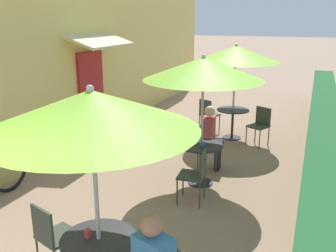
{
  "coord_description": "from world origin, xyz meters",
  "views": [
    {
      "loc": [
        2.48,
        -0.81,
        2.84
      ],
      "look_at": [
        0.15,
        5.08,
        1.0
      ],
      "focal_mm": 40.0,
      "sensor_mm": 36.0,
      "label": 1
    }
  ],
  "objects_px": {
    "coffee_cup_mid": "(203,144)",
    "patio_table_far": "(233,117)",
    "seated_patron_mid_left": "(211,135)",
    "patio_table_mid": "(201,156)",
    "cafe_chair_mid_right": "(196,172)",
    "patio_umbrella_far": "(236,54)",
    "patio_umbrella_mid": "(203,69)",
    "patio_umbrella_near": "(91,110)",
    "coffee_cup_near": "(88,233)",
    "cafe_chair_near_left": "(52,233)",
    "cafe_chair_far_left": "(208,113)",
    "cafe_chair_far_right": "(260,123)",
    "cafe_chair_mid_left": "(205,143)"
  },
  "relations": [
    {
      "from": "patio_umbrella_near",
      "to": "patio_umbrella_mid",
      "type": "xyz_separation_m",
      "value": [
        0.14,
        3.12,
        0.0
      ]
    },
    {
      "from": "coffee_cup_near",
      "to": "patio_table_mid",
      "type": "height_order",
      "value": "coffee_cup_near"
    },
    {
      "from": "cafe_chair_far_left",
      "to": "cafe_chair_mid_right",
      "type": "bearing_deg",
      "value": -51.5
    },
    {
      "from": "coffee_cup_mid",
      "to": "cafe_chair_far_right",
      "type": "distance_m",
      "value": 2.7
    },
    {
      "from": "patio_table_mid",
      "to": "cafe_chair_mid_right",
      "type": "relative_size",
      "value": 0.89
    },
    {
      "from": "patio_umbrella_mid",
      "to": "seated_patron_mid_left",
      "type": "bearing_deg",
      "value": 91.85
    },
    {
      "from": "patio_umbrella_near",
      "to": "seated_patron_mid_left",
      "type": "relative_size",
      "value": 1.82
    },
    {
      "from": "coffee_cup_near",
      "to": "patio_umbrella_far",
      "type": "relative_size",
      "value": 0.04
    },
    {
      "from": "patio_table_mid",
      "to": "cafe_chair_mid_right",
      "type": "bearing_deg",
      "value": -79.35
    },
    {
      "from": "patio_umbrella_far",
      "to": "patio_umbrella_mid",
      "type": "bearing_deg",
      "value": -89.22
    },
    {
      "from": "coffee_cup_mid",
      "to": "cafe_chair_far_left",
      "type": "xyz_separation_m",
      "value": [
        -0.79,
        3.11,
        -0.25
      ]
    },
    {
      "from": "coffee_cup_mid",
      "to": "cafe_chair_far_left",
      "type": "distance_m",
      "value": 3.22
    },
    {
      "from": "cafe_chair_mid_left",
      "to": "seated_patron_mid_left",
      "type": "xyz_separation_m",
      "value": [
        0.11,
        0.01,
        0.17
      ]
    },
    {
      "from": "cafe_chair_mid_left",
      "to": "cafe_chair_far_right",
      "type": "relative_size",
      "value": 1.0
    },
    {
      "from": "patio_umbrella_mid",
      "to": "cafe_chair_mid_right",
      "type": "xyz_separation_m",
      "value": [
        0.13,
        -0.72,
        -1.52
      ]
    },
    {
      "from": "patio_table_far",
      "to": "cafe_chair_mid_right",
      "type": "bearing_deg",
      "value": -87.17
    },
    {
      "from": "cafe_chair_near_left",
      "to": "coffee_cup_near",
      "type": "relative_size",
      "value": 9.67
    },
    {
      "from": "patio_umbrella_mid",
      "to": "cafe_chair_mid_right",
      "type": "relative_size",
      "value": 2.61
    },
    {
      "from": "seated_patron_mid_left",
      "to": "patio_table_mid",
      "type": "bearing_deg",
      "value": -2.79
    },
    {
      "from": "cafe_chair_near_left",
      "to": "patio_umbrella_far",
      "type": "distance_m",
      "value": 5.99
    },
    {
      "from": "patio_umbrella_far",
      "to": "patio_umbrella_near",
      "type": "bearing_deg",
      "value": -90.95
    },
    {
      "from": "coffee_cup_mid",
      "to": "patio_table_far",
      "type": "relative_size",
      "value": 0.12
    },
    {
      "from": "cafe_chair_near_left",
      "to": "patio_umbrella_far",
      "type": "bearing_deg",
      "value": 100.6
    },
    {
      "from": "seated_patron_mid_left",
      "to": "coffee_cup_mid",
      "type": "relative_size",
      "value": 13.89
    },
    {
      "from": "coffee_cup_near",
      "to": "patio_umbrella_mid",
      "type": "height_order",
      "value": "patio_umbrella_mid"
    },
    {
      "from": "coffee_cup_mid",
      "to": "patio_table_far",
      "type": "bearing_deg",
      "value": 92.0
    },
    {
      "from": "patio_umbrella_near",
      "to": "cafe_chair_mid_left",
      "type": "height_order",
      "value": "patio_umbrella_near"
    },
    {
      "from": "coffee_cup_near",
      "to": "seated_patron_mid_left",
      "type": "height_order",
      "value": "seated_patron_mid_left"
    },
    {
      "from": "coffee_cup_mid",
      "to": "cafe_chair_far_right",
      "type": "relative_size",
      "value": 0.1
    },
    {
      "from": "cafe_chair_mid_left",
      "to": "patio_umbrella_far",
      "type": "bearing_deg",
      "value": 172.66
    },
    {
      "from": "cafe_chair_near_left",
      "to": "coffee_cup_mid",
      "type": "relative_size",
      "value": 9.67
    },
    {
      "from": "patio_umbrella_mid",
      "to": "cafe_chair_mid_left",
      "type": "xyz_separation_m",
      "value": [
        -0.13,
        0.72,
        -1.52
      ]
    },
    {
      "from": "patio_umbrella_mid",
      "to": "cafe_chair_mid_left",
      "type": "relative_size",
      "value": 2.61
    },
    {
      "from": "cafe_chair_far_left",
      "to": "coffee_cup_mid",
      "type": "bearing_deg",
      "value": -50.25
    },
    {
      "from": "cafe_chair_far_left",
      "to": "cafe_chair_far_right",
      "type": "relative_size",
      "value": 1.0
    },
    {
      "from": "patio_umbrella_near",
      "to": "cafe_chair_mid_right",
      "type": "distance_m",
      "value": 2.85
    },
    {
      "from": "cafe_chair_mid_right",
      "to": "patio_umbrella_far",
      "type": "relative_size",
      "value": 0.38
    },
    {
      "from": "cafe_chair_near_left",
      "to": "patio_table_far",
      "type": "height_order",
      "value": "cafe_chair_near_left"
    },
    {
      "from": "patio_table_mid",
      "to": "patio_umbrella_mid",
      "type": "xyz_separation_m",
      "value": [
        0.0,
        -0.0,
        1.51
      ]
    },
    {
      "from": "patio_table_far",
      "to": "patio_umbrella_far",
      "type": "relative_size",
      "value": 0.34
    },
    {
      "from": "patio_umbrella_mid",
      "to": "cafe_chair_mid_left",
      "type": "distance_m",
      "value": 1.69
    },
    {
      "from": "coffee_cup_near",
      "to": "coffee_cup_mid",
      "type": "height_order",
      "value": "same"
    },
    {
      "from": "cafe_chair_mid_right",
      "to": "coffee_cup_mid",
      "type": "distance_m",
      "value": 0.68
    },
    {
      "from": "cafe_chair_near_left",
      "to": "seated_patron_mid_left",
      "type": "relative_size",
      "value": 0.7
    },
    {
      "from": "cafe_chair_far_right",
      "to": "seated_patron_mid_left",
      "type": "bearing_deg",
      "value": 95.08
    },
    {
      "from": "patio_umbrella_near",
      "to": "patio_table_far",
      "type": "distance_m",
      "value": 6.09
    },
    {
      "from": "cafe_chair_far_left",
      "to": "cafe_chair_mid_left",
      "type": "bearing_deg",
      "value": -50.08
    },
    {
      "from": "patio_table_far",
      "to": "coffee_cup_mid",
      "type": "bearing_deg",
      "value": -88.0
    },
    {
      "from": "patio_umbrella_mid",
      "to": "cafe_chair_far_left",
      "type": "relative_size",
      "value": 2.61
    },
    {
      "from": "cafe_chair_mid_left",
      "to": "cafe_chair_far_left",
      "type": "xyz_separation_m",
      "value": [
        -0.59,
        2.3,
        0.0
      ]
    }
  ]
}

